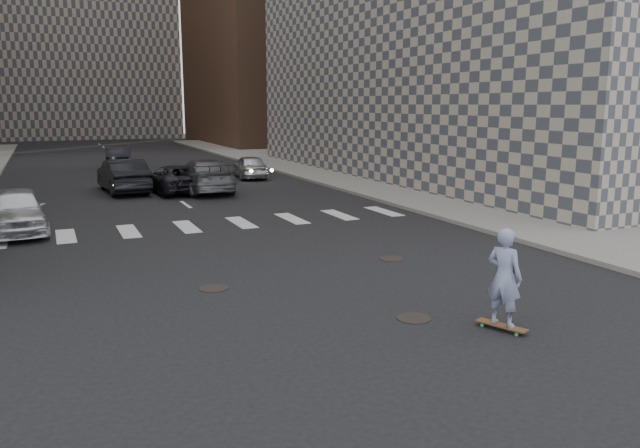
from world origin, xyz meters
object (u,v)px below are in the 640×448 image
Objects in this scene: traffic_car_e at (119,158)px; silver_sedan at (16,211)px; skateboarder at (504,277)px; traffic_car_c at (174,179)px; traffic_car_b at (205,175)px; traffic_car_a at (123,176)px; traffic_car_d at (250,167)px.

silver_sedan is at bearing 82.20° from traffic_car_e.
silver_sedan is (-8.86, 13.96, -0.29)m from skateboarder.
silver_sedan is 10.30m from traffic_car_c.
silver_sedan is 11.04m from traffic_car_b.
traffic_car_b reaches higher than silver_sedan.
traffic_car_b is at bearing 159.48° from traffic_car_c.
traffic_car_a is 8.21m from traffic_car_d.
skateboarder is at bearing -61.63° from silver_sedan.
traffic_car_d is (5.22, 4.31, 0.01)m from traffic_car_c.
silver_sedan is 17.02m from traffic_car_d.
silver_sedan reaches higher than traffic_car_e.
skateboarder reaches higher than traffic_car_a.
skateboarder is at bearing 89.38° from traffic_car_d.
traffic_car_c is 1.21× the size of traffic_car_d.
traffic_car_e reaches higher than traffic_car_c.
traffic_car_a is 3.99m from traffic_car_b.
traffic_car_d is (7.51, 3.31, -0.14)m from traffic_car_a.
skateboarder is 0.45× the size of traffic_car_e.
silver_sedan reaches higher than traffic_car_d.
traffic_car_c is (2.29, -1.00, -0.15)m from traffic_car_a.
traffic_car_d is 0.91× the size of traffic_car_e.
traffic_car_b is 1.40× the size of traffic_car_d.
traffic_car_c is (6.75, 7.78, -0.09)m from silver_sedan.
silver_sedan is at bearing 99.76° from skateboarder.
traffic_car_c is 1.09× the size of traffic_car_e.
traffic_car_d is at bearing -145.77° from traffic_car_c.
traffic_car_b is (3.74, -1.40, -0.01)m from traffic_car_a.
skateboarder reaches higher than silver_sedan.
silver_sedan is at bearing 43.74° from traffic_car_c.
skateboarder reaches higher than traffic_car_d.
silver_sedan is 9.85m from traffic_car_a.
skateboarder is at bearing 102.56° from traffic_car_e.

